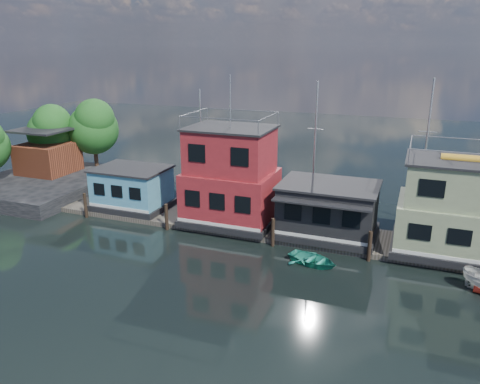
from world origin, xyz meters
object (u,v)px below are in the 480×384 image
at_px(houseboat_blue, 132,188).
at_px(houseboat_dark, 328,210).
at_px(houseboat_green, 459,210).
at_px(dinghy_teal, 313,259).
at_px(houseboat_red, 231,178).

distance_m(houseboat_blue, houseboat_dark, 17.50).
relative_size(houseboat_blue, houseboat_green, 0.76).
xyz_separation_m(houseboat_green, dinghy_teal, (-9.03, -4.75, -3.19)).
height_order(houseboat_blue, houseboat_red, houseboat_red).
height_order(houseboat_blue, houseboat_green, houseboat_green).
bearing_deg(houseboat_blue, houseboat_red, 0.00).
distance_m(houseboat_blue, houseboat_red, 9.69).
xyz_separation_m(houseboat_dark, dinghy_teal, (-0.03, -4.73, -2.05)).
bearing_deg(houseboat_dark, houseboat_red, 179.86).
distance_m(houseboat_green, dinghy_teal, 10.69).
xyz_separation_m(houseboat_red, houseboat_dark, (8.00, -0.02, -1.69)).
distance_m(houseboat_blue, dinghy_teal, 18.20).
bearing_deg(houseboat_dark, houseboat_green, 0.12).
height_order(houseboat_red, dinghy_teal, houseboat_red).
distance_m(houseboat_dark, dinghy_teal, 5.16).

